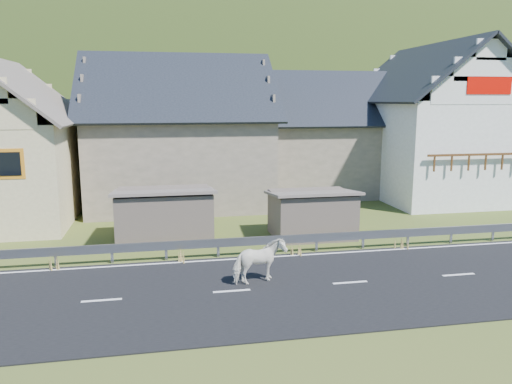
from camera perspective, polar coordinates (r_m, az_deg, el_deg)
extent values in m
plane|color=#394E19|center=(16.26, -2.80, -11.38)|extent=(160.00, 160.00, 0.00)
cube|color=black|center=(16.25, -2.80, -11.31)|extent=(60.00, 7.00, 0.04)
cube|color=silver|center=(16.24, -2.80, -11.23)|extent=(60.00, 6.60, 0.01)
cube|color=#93969B|center=(19.53, -4.35, -5.83)|extent=(28.00, 0.08, 0.34)
cube|color=#93969B|center=(19.89, -21.92, -6.96)|extent=(0.10, 0.06, 0.70)
cube|color=#93969B|center=(19.59, -16.13, -6.86)|extent=(0.10, 0.06, 0.70)
cube|color=#93969B|center=(19.50, -10.24, -6.69)|extent=(0.10, 0.06, 0.70)
cube|color=#93969B|center=(19.61, -4.35, -6.45)|extent=(0.10, 0.06, 0.70)
cube|color=#93969B|center=(19.92, 1.41, -6.16)|extent=(0.10, 0.06, 0.70)
cube|color=#93969B|center=(20.43, 6.92, -5.81)|extent=(0.10, 0.06, 0.70)
cube|color=#93969B|center=(21.11, 12.12, -5.43)|extent=(0.10, 0.06, 0.70)
cube|color=#93969B|center=(21.96, 16.95, -5.04)|extent=(0.10, 0.06, 0.70)
cube|color=#93969B|center=(22.94, 21.39, -4.66)|extent=(0.10, 0.06, 0.70)
cube|color=#93969B|center=(24.06, 25.44, -4.28)|extent=(0.10, 0.06, 0.70)
cube|color=#6E5D51|center=(22.01, -10.41, -2.70)|extent=(4.30, 3.30, 2.40)
cube|color=#6E5D51|center=(22.53, 6.39, -2.55)|extent=(3.80, 2.90, 2.20)
cube|color=beige|center=(28.31, -27.05, 2.11)|extent=(7.00, 9.00, 5.00)
cube|color=orange|center=(23.47, -26.46, 2.89)|extent=(1.30, 0.12, 1.30)
cube|color=gray|center=(30.18, -8.78, 3.58)|extent=(10.00, 9.00, 5.00)
cube|color=gray|center=(34.03, 8.20, 4.02)|extent=(9.00, 8.00, 4.60)
cube|color=white|center=(33.76, 19.63, 4.67)|extent=(8.00, 10.00, 6.00)
cube|color=#D00900|center=(29.41, 25.12, 10.96)|extent=(2.60, 0.06, 0.90)
cube|color=brown|center=(29.36, 24.82, 3.93)|extent=(6.80, 0.12, 0.12)
ellipsoid|color=#203811|center=(196.81, -8.75, 2.71)|extent=(440.00, 280.00, 260.00)
imported|color=white|center=(16.68, 0.38, -7.93)|extent=(1.29, 1.92, 1.48)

